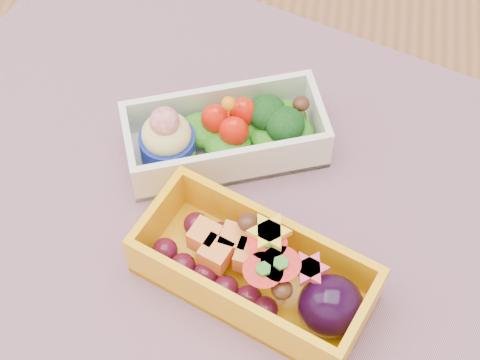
# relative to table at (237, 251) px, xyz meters

# --- Properties ---
(table) EXTENTS (1.20, 0.80, 0.75)m
(table) POSITION_rel_table_xyz_m (0.00, 0.00, 0.00)
(table) COLOR brown
(table) RESTS_ON ground
(placemat) EXTENTS (0.65, 0.57, 0.00)m
(placemat) POSITION_rel_table_xyz_m (-0.00, -0.02, 0.10)
(placemat) COLOR #A06E86
(placemat) RESTS_ON table
(bento_white) EXTENTS (0.17, 0.12, 0.06)m
(bento_white) POSITION_rel_table_xyz_m (-0.01, 0.03, 0.12)
(bento_white) COLOR white
(bento_white) RESTS_ON placemat
(bento_yellow) EXTENTS (0.18, 0.13, 0.05)m
(bento_yellow) POSITION_rel_table_xyz_m (0.03, -0.08, 0.13)
(bento_yellow) COLOR #FFAF0D
(bento_yellow) RESTS_ON placemat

